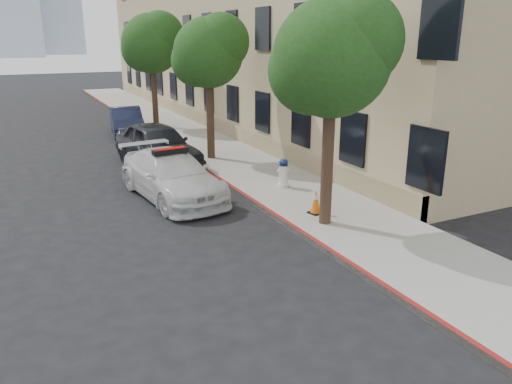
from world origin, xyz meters
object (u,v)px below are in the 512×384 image
Objects in this scene: traffic_cone at (316,202)px; parked_car_far at (127,121)px; police_car at (172,175)px; parked_car_mid at (157,145)px; fire_hydrant at (283,173)px.

parked_car_far is at bearing 97.66° from traffic_cone.
police_car is at bearing 130.04° from traffic_cone.
police_car is at bearing -107.43° from parked_car_mid.
police_car reaches higher than parked_car_far.
parked_car_far is at bearing 104.08° from fire_hydrant.
parked_car_mid is 5.56m from fire_hydrant.
parked_car_mid reaches higher than traffic_cone.
parked_car_far is at bearing 79.20° from parked_car_mid.
parked_car_mid is at bearing 121.82° from fire_hydrant.
fire_hydrant is 1.36× the size of traffic_cone.
police_car reaches higher than fire_hydrant.
parked_car_mid reaches higher than police_car.
parked_car_far is (1.00, 10.82, -0.03)m from police_car.
parked_car_mid is 7.76m from traffic_cone.
police_car is at bearing -87.62° from parked_car_far.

